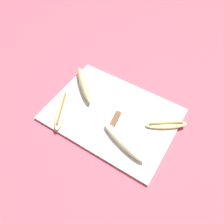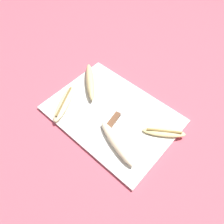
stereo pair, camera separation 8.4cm
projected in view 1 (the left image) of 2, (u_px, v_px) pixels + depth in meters
ground_plane at (112, 115)px, 0.86m from camera, size 4.00×4.00×0.00m
cutting_board at (112, 114)px, 0.85m from camera, size 0.49×0.35×0.01m
knife at (116, 118)px, 0.83m from camera, size 0.06×0.21×0.02m
banana_soft_right at (62, 110)px, 0.85m from camera, size 0.12×0.19×0.02m
banana_golden_short at (166, 124)px, 0.81m from camera, size 0.15×0.12×0.02m
banana_spotted_left at (84, 84)px, 0.91m from camera, size 0.18×0.16×0.04m
banana_bright_far at (123, 142)px, 0.76m from camera, size 0.20×0.09×0.03m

